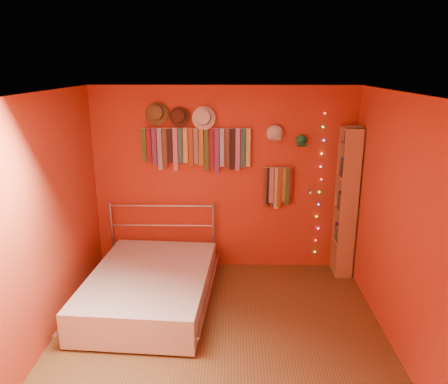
# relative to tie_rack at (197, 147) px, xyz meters

# --- Properties ---
(ground) EXTENTS (3.50, 3.50, 0.00)m
(ground) POSITION_rel_tie_rack_xyz_m (0.35, -1.68, -1.71)
(ground) COLOR brown
(ground) RESTS_ON ground
(back_wall) EXTENTS (3.50, 0.02, 2.50)m
(back_wall) POSITION_rel_tie_rack_xyz_m (0.35, 0.07, -0.46)
(back_wall) COLOR #9F2E19
(back_wall) RESTS_ON ground
(right_wall) EXTENTS (0.02, 3.50, 2.50)m
(right_wall) POSITION_rel_tie_rack_xyz_m (2.10, -1.68, -0.46)
(right_wall) COLOR #9F2E19
(right_wall) RESTS_ON ground
(left_wall) EXTENTS (0.02, 3.50, 2.50)m
(left_wall) POSITION_rel_tie_rack_xyz_m (-1.40, -1.68, -0.46)
(left_wall) COLOR #9F2E19
(left_wall) RESTS_ON ground
(ceiling) EXTENTS (3.50, 3.50, 0.02)m
(ceiling) POSITION_rel_tie_rack_xyz_m (0.35, -1.68, 0.79)
(ceiling) COLOR white
(ceiling) RESTS_ON back_wall
(tie_rack) EXTENTS (1.45, 0.03, 0.60)m
(tie_rack) POSITION_rel_tie_rack_xyz_m (0.00, 0.00, 0.00)
(tie_rack) COLOR #ABABAF
(tie_rack) RESTS_ON back_wall
(small_tie_rack) EXTENTS (0.40, 0.03, 0.58)m
(small_tie_rack) POSITION_rel_tie_rack_xyz_m (1.07, 0.00, -0.52)
(small_tie_rack) COLOR #ABABAF
(small_tie_rack) RESTS_ON back_wall
(fedora_olive) EXTENTS (0.29, 0.16, 0.29)m
(fedora_olive) POSITION_rel_tie_rack_xyz_m (-0.51, -0.03, 0.44)
(fedora_olive) COLOR brown
(fedora_olive) RESTS_ON back_wall
(fedora_brown) EXTENTS (0.26, 0.14, 0.26)m
(fedora_brown) POSITION_rel_tie_rack_xyz_m (-0.22, -0.03, 0.40)
(fedora_brown) COLOR #442418
(fedora_brown) RESTS_ON back_wall
(fedora_white) EXTENTS (0.30, 0.16, 0.30)m
(fedora_white) POSITION_rel_tie_rack_xyz_m (0.09, -0.03, 0.39)
(fedora_white) COLOR silver
(fedora_white) RESTS_ON back_wall
(cap_white) EXTENTS (0.20, 0.25, 0.20)m
(cap_white) POSITION_rel_tie_rack_xyz_m (1.01, 0.01, 0.18)
(cap_white) COLOR white
(cap_white) RESTS_ON back_wall
(cap_green) EXTENTS (0.16, 0.20, 0.16)m
(cap_green) POSITION_rel_tie_rack_xyz_m (1.36, 0.01, 0.09)
(cap_green) COLOR #1C7F47
(cap_green) RESTS_ON back_wall
(fairy_lights) EXTENTS (0.06, 0.02, 1.95)m
(fairy_lights) POSITION_rel_tie_rack_xyz_m (1.64, 0.03, -0.52)
(fairy_lights) COLOR #FF3333
(fairy_lights) RESTS_ON back_wall
(reading_lamp) EXTENTS (0.07, 0.29, 0.08)m
(reading_lamp) POSITION_rel_tie_rack_xyz_m (1.48, -0.16, -0.57)
(reading_lamp) COLOR #ABABAF
(reading_lamp) RESTS_ON back_wall
(bookshelf) EXTENTS (0.25, 0.34, 2.00)m
(bookshelf) POSITION_rel_tie_rack_xyz_m (2.00, -0.15, -0.69)
(bookshelf) COLOR #966144
(bookshelf) RESTS_ON ground
(bed) EXTENTS (1.57, 2.02, 0.96)m
(bed) POSITION_rel_tie_rack_xyz_m (-0.50, -1.04, -1.49)
(bed) COLOR #ABABAF
(bed) RESTS_ON ground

